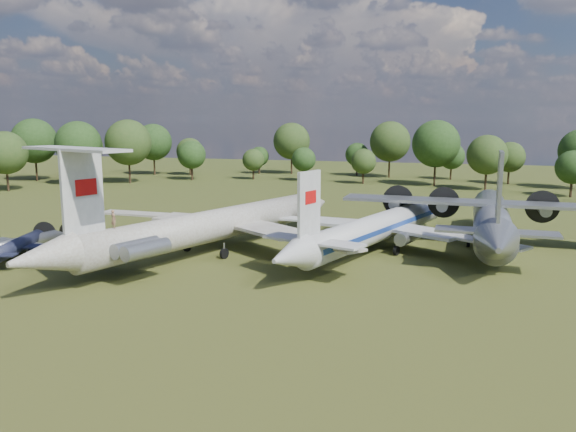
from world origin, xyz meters
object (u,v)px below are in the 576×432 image
(il62_airliner, at_px, (217,231))
(an12_transport, at_px, (492,225))
(small_prop_northwest, at_px, (21,246))
(tu104_jet, at_px, (379,232))
(person_on_il62, at_px, (114,219))
(small_prop_west, at_px, (17,249))

(il62_airliner, relative_size, an12_transport, 1.26)
(il62_airliner, distance_m, small_prop_northwest, 23.12)
(an12_transport, bearing_deg, small_prop_northwest, -157.49)
(il62_airliner, height_order, tu104_jet, il62_airliner)
(tu104_jet, distance_m, person_on_il62, 31.23)
(small_prop_northwest, xyz_separation_m, person_on_il62, (16.58, -5.80, 5.05))
(il62_airliner, distance_m, an12_transport, 34.29)
(small_prop_northwest, relative_size, person_on_il62, 8.02)
(small_prop_west, relative_size, small_prop_northwest, 1.15)
(an12_transport, height_order, small_prop_northwest, an12_transport)
(tu104_jet, xyz_separation_m, an12_transport, (13.26, 6.10, 0.45))
(an12_transport, bearing_deg, person_on_il62, -143.12)
(an12_transport, xyz_separation_m, small_prop_northwest, (-53.74, -20.04, -1.69))
(il62_airliner, height_order, small_prop_northwest, il62_airliner)
(small_prop_northwest, height_order, person_on_il62, person_on_il62)
(an12_transport, relative_size, small_prop_northwest, 2.86)
(small_prop_west, bearing_deg, person_on_il62, -29.45)
(an12_transport, distance_m, small_prop_west, 56.92)
(small_prop_northwest, bearing_deg, person_on_il62, -6.63)
(tu104_jet, relative_size, small_prop_northwest, 3.15)
(il62_airliner, bearing_deg, an12_transport, 41.20)
(person_on_il62, bearing_deg, small_prop_west, 10.28)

